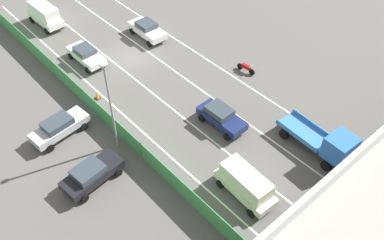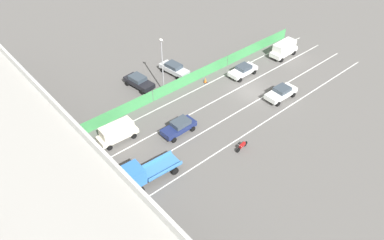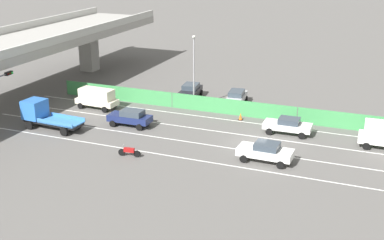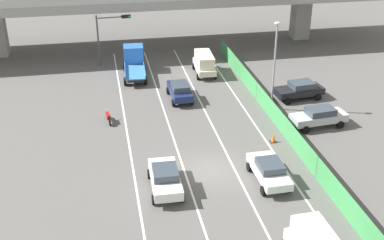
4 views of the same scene
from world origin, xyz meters
The scene contains 17 objects.
ground_plane centered at (0.00, 0.00, 0.00)m, with size 300.00×300.00×0.00m, color #565451.
lane_line_left_edge centered at (-5.29, 4.35, 0.00)m, with size 0.14×44.70×0.01m, color silver.
lane_line_mid_left centered at (-1.76, 4.35, 0.00)m, with size 0.14×44.70×0.01m, color silver.
lane_line_mid_right centered at (1.76, 4.35, 0.00)m, with size 0.14×44.70×0.01m, color silver.
lane_line_right_edge centered at (5.29, 4.35, 0.00)m, with size 0.14×44.70×0.01m, color silver.
green_fence centered at (6.96, 4.35, 0.83)m, with size 0.10×40.80×1.66m.
car_sedan_navy centered at (0.01, 12.47, 0.92)m, with size 2.01×4.26×1.64m.
car_hatchback_white centered at (3.62, -2.20, 0.86)m, with size 2.08×4.47×1.54m.
car_van_cream centered at (3.62, 18.50, 1.23)m, with size 2.19×4.66×2.17m.
car_sedan_white centered at (-3.40, -1.85, 0.91)m, with size 2.15×4.54×1.64m.
flatbed_truck_blue centered at (-3.49, 20.11, 1.36)m, with size 2.55×6.16×2.66m.
motorcycle centered at (-6.67, 8.98, 0.46)m, with size 0.60×1.95×0.93m.
parked_wagon_silver centered at (10.31, 4.92, 0.91)m, with size 4.80×2.32×1.63m.
parked_sedan_dark centered at (10.88, 10.59, 0.91)m, with size 4.66×2.47×1.62m.
traffic_light centered at (-5.68, 23.21, 3.89)m, with size 3.67×0.44×5.48m.
street_lamp centered at (7.61, 8.86, 4.72)m, with size 0.60×0.36×7.88m.
traffic_cone centered at (5.78, 3.04, 0.34)m, with size 0.47×0.47×0.72m.
Camera 4 is at (-6.96, -29.60, 18.87)m, focal length 47.18 mm.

